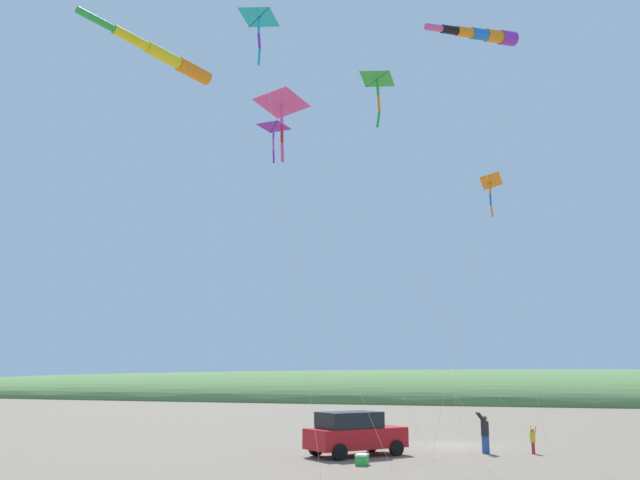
{
  "coord_description": "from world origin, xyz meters",
  "views": [
    {
      "loc": [
        34.2,
        4.38,
        3.44
      ],
      "look_at": [
        9.46,
        -3.78,
        8.77
      ],
      "focal_mm": 36.91,
      "sensor_mm": 36.0,
      "label": 1
    }
  ],
  "objects_px": {
    "kite_windsock_orange_high_right": "(484,35)",
    "kite_delta_black_fish_shape": "(274,128)",
    "person_adult_flyer": "(485,431)",
    "kite_delta_checkered_midright": "(282,105)",
    "cooler_box": "(362,460)",
    "person_child_green_jacket": "(533,439)",
    "parked_car": "(354,433)",
    "kite_delta_blue_topmost": "(377,80)",
    "kite_windsock_long_streamer_left": "(166,57)",
    "kite_delta_green_low_center": "(259,19)",
    "kite_delta_white_trailing": "(490,183)"
  },
  "relations": [
    {
      "from": "person_child_green_jacket",
      "to": "parked_car",
      "type": "bearing_deg",
      "value": -66.14
    },
    {
      "from": "kite_delta_green_low_center",
      "to": "kite_windsock_long_streamer_left",
      "type": "bearing_deg",
      "value": -130.02
    },
    {
      "from": "cooler_box",
      "to": "kite_delta_white_trailing",
      "type": "distance_m",
      "value": 14.0
    },
    {
      "from": "person_adult_flyer",
      "to": "person_child_green_jacket",
      "type": "bearing_deg",
      "value": 105.29
    },
    {
      "from": "person_child_green_jacket",
      "to": "kite_delta_black_fish_shape",
      "type": "bearing_deg",
      "value": -64.84
    },
    {
      "from": "kite_delta_green_low_center",
      "to": "parked_car",
      "type": "bearing_deg",
      "value": 176.81
    },
    {
      "from": "kite_windsock_long_streamer_left",
      "to": "kite_delta_green_low_center",
      "type": "bearing_deg",
      "value": 49.98
    },
    {
      "from": "kite_delta_white_trailing",
      "to": "kite_windsock_orange_high_right",
      "type": "xyz_separation_m",
      "value": [
        10.53,
        0.64,
        1.92
      ]
    },
    {
      "from": "cooler_box",
      "to": "kite_delta_blue_topmost",
      "type": "bearing_deg",
      "value": -176.34
    },
    {
      "from": "kite_windsock_orange_high_right",
      "to": "kite_delta_checkered_midright",
      "type": "bearing_deg",
      "value": -115.02
    },
    {
      "from": "cooler_box",
      "to": "kite_delta_black_fish_shape",
      "type": "height_order",
      "value": "kite_delta_black_fish_shape"
    },
    {
      "from": "cooler_box",
      "to": "person_adult_flyer",
      "type": "bearing_deg",
      "value": 141.84
    },
    {
      "from": "kite_delta_green_low_center",
      "to": "kite_delta_checkered_midright",
      "type": "distance_m",
      "value": 5.68
    },
    {
      "from": "person_adult_flyer",
      "to": "kite_delta_black_fish_shape",
      "type": "relative_size",
      "value": 0.12
    },
    {
      "from": "cooler_box",
      "to": "kite_delta_white_trailing",
      "type": "relative_size",
      "value": 0.05
    },
    {
      "from": "kite_delta_white_trailing",
      "to": "kite_delta_black_fish_shape",
      "type": "height_order",
      "value": "kite_delta_black_fish_shape"
    },
    {
      "from": "cooler_box",
      "to": "kite_windsock_long_streamer_left",
      "type": "relative_size",
      "value": 0.03
    },
    {
      "from": "parked_car",
      "to": "kite_delta_green_low_center",
      "type": "distance_m",
      "value": 17.33
    },
    {
      "from": "kite_windsock_long_streamer_left",
      "to": "kite_windsock_orange_high_right",
      "type": "xyz_separation_m",
      "value": [
        4.92,
        14.89,
        -4.03
      ]
    },
    {
      "from": "cooler_box",
      "to": "kite_delta_green_low_center",
      "type": "relative_size",
      "value": 0.04
    },
    {
      "from": "kite_delta_black_fish_shape",
      "to": "parked_car",
      "type": "bearing_deg",
      "value": 118.01
    },
    {
      "from": "kite_windsock_long_streamer_left",
      "to": "kite_delta_black_fish_shape",
      "type": "xyz_separation_m",
      "value": [
        -1.63,
        4.91,
        -3.56
      ]
    },
    {
      "from": "kite_delta_blue_topmost",
      "to": "kite_delta_green_low_center",
      "type": "xyz_separation_m",
      "value": [
        12.28,
        -1.26,
        -3.11
      ]
    },
    {
      "from": "kite_delta_white_trailing",
      "to": "kite_delta_checkered_midright",
      "type": "distance_m",
      "value": 10.55
    },
    {
      "from": "cooler_box",
      "to": "person_child_green_jacket",
      "type": "height_order",
      "value": "person_child_green_jacket"
    },
    {
      "from": "kite_windsock_long_streamer_left",
      "to": "kite_delta_checkered_midright",
      "type": "distance_m",
      "value": 7.32
    },
    {
      "from": "cooler_box",
      "to": "kite_windsock_orange_high_right",
      "type": "height_order",
      "value": "kite_windsock_orange_high_right"
    },
    {
      "from": "person_adult_flyer",
      "to": "kite_delta_blue_topmost",
      "type": "xyz_separation_m",
      "value": [
        0.12,
        -4.58,
        17.43
      ]
    },
    {
      "from": "kite_delta_checkered_midright",
      "to": "kite_windsock_orange_high_right",
      "type": "height_order",
      "value": "kite_delta_checkered_midright"
    },
    {
      "from": "kite_delta_blue_topmost",
      "to": "kite_windsock_orange_high_right",
      "type": "bearing_deg",
      "value": 29.15
    },
    {
      "from": "kite_delta_blue_topmost",
      "to": "kite_delta_checkered_midright",
      "type": "xyz_separation_m",
      "value": [
        6.8,
        -2.57,
        -3.83
      ]
    },
    {
      "from": "person_adult_flyer",
      "to": "parked_car",
      "type": "bearing_deg",
      "value": -63.13
    },
    {
      "from": "cooler_box",
      "to": "kite_delta_green_low_center",
      "type": "distance_m",
      "value": 16.7
    },
    {
      "from": "person_adult_flyer",
      "to": "kite_delta_green_low_center",
      "type": "bearing_deg",
      "value": -25.17
    },
    {
      "from": "person_adult_flyer",
      "to": "kite_delta_white_trailing",
      "type": "distance_m",
      "value": 11.33
    },
    {
      "from": "person_child_green_jacket",
      "to": "kite_delta_blue_topmost",
      "type": "xyz_separation_m",
      "value": [
        0.68,
        -6.59,
        17.75
      ]
    },
    {
      "from": "kite_delta_white_trailing",
      "to": "kite_windsock_long_streamer_left",
      "type": "distance_m",
      "value": 16.43
    },
    {
      "from": "kite_windsock_long_streamer_left",
      "to": "kite_windsock_orange_high_right",
      "type": "distance_m",
      "value": 16.19
    },
    {
      "from": "person_adult_flyer",
      "to": "kite_delta_white_trailing",
      "type": "height_order",
      "value": "kite_delta_white_trailing"
    },
    {
      "from": "cooler_box",
      "to": "person_child_green_jacket",
      "type": "bearing_deg",
      "value": 133.55
    },
    {
      "from": "kite_windsock_orange_high_right",
      "to": "kite_delta_black_fish_shape",
      "type": "bearing_deg",
      "value": -123.26
    },
    {
      "from": "person_adult_flyer",
      "to": "kite_delta_checkered_midright",
      "type": "xyz_separation_m",
      "value": [
        6.92,
        -7.15,
        13.6
      ]
    },
    {
      "from": "parked_car",
      "to": "kite_delta_blue_topmost",
      "type": "bearing_deg",
      "value": 164.41
    },
    {
      "from": "kite_delta_black_fish_shape",
      "to": "kite_delta_checkered_midright",
      "type": "bearing_deg",
      "value": 28.43
    },
    {
      "from": "kite_windsock_long_streamer_left",
      "to": "kite_delta_black_fish_shape",
      "type": "relative_size",
      "value": 1.26
    },
    {
      "from": "parked_car",
      "to": "kite_windsock_orange_high_right",
      "type": "relative_size",
      "value": 0.31
    },
    {
      "from": "kite_delta_white_trailing",
      "to": "kite_delta_green_low_center",
      "type": "bearing_deg",
      "value": -29.01
    },
    {
      "from": "kite_windsock_long_streamer_left",
      "to": "person_child_green_jacket",
      "type": "bearing_deg",
      "value": 113.06
    },
    {
      "from": "parked_car",
      "to": "kite_delta_green_low_center",
      "type": "xyz_separation_m",
      "value": [
        9.73,
        -0.54,
        14.34
      ]
    },
    {
      "from": "parked_car",
      "to": "kite_delta_blue_topmost",
      "type": "distance_m",
      "value": 17.65
    }
  ]
}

